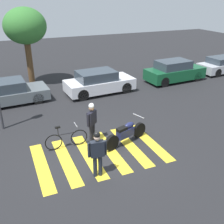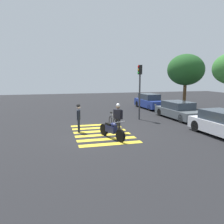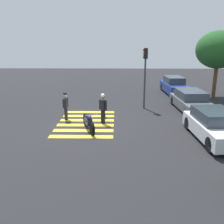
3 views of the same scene
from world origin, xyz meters
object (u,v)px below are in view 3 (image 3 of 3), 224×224
object	(u,v)px
police_motorcycle	(89,122)
leaning_bicycle	(103,111)
traffic_light_pole	(145,69)
car_white_van	(215,126)
car_grey_coupe	(191,101)
car_blue_hatchback	(174,86)
officer_by_motorcycle	(103,106)
officer_on_foot	(66,104)

from	to	relation	value
police_motorcycle	leaning_bicycle	xyz separation A→B (m)	(-2.35, 0.65, -0.08)
leaning_bicycle	traffic_light_pole	bearing A→B (deg)	130.09
police_motorcycle	leaning_bicycle	size ratio (longest dim) A/B	1.26
car_white_van	traffic_light_pole	bearing A→B (deg)	-154.14
police_motorcycle	car_grey_coupe	distance (m)	7.87
car_grey_coupe	car_blue_hatchback	bearing A→B (deg)	179.43
police_motorcycle	car_blue_hatchback	size ratio (longest dim) A/B	0.51
officer_by_motorcycle	car_blue_hatchback	world-z (taller)	officer_by_motorcycle
police_motorcycle	leaning_bicycle	world-z (taller)	police_motorcycle
officer_by_motorcycle	car_white_van	xyz separation A→B (m)	(2.37, 5.50, -0.32)
officer_on_foot	traffic_light_pole	xyz separation A→B (m)	(-2.83, 4.95, 1.80)
officer_by_motorcycle	car_blue_hatchback	xyz separation A→B (m)	(-8.76, 5.95, -0.30)
police_motorcycle	car_blue_hatchback	bearing A→B (deg)	146.32
car_white_van	car_grey_coupe	bearing A→B (deg)	175.92
car_grey_coupe	traffic_light_pole	distance (m)	3.87
police_motorcycle	car_grey_coupe	world-z (taller)	car_grey_coupe
police_motorcycle	car_white_van	world-z (taller)	car_white_van
officer_by_motorcycle	police_motorcycle	bearing A→B (deg)	-29.84
car_white_van	car_blue_hatchback	bearing A→B (deg)	177.71
car_white_van	traffic_light_pole	size ratio (longest dim) A/B	1.05
officer_on_foot	car_white_van	size ratio (longest dim) A/B	0.40
car_grey_coupe	traffic_light_pole	size ratio (longest dim) A/B	1.10
car_grey_coupe	traffic_light_pole	bearing A→B (deg)	-96.62
police_motorcycle	officer_by_motorcycle	bearing A→B (deg)	150.16
traffic_light_pole	police_motorcycle	bearing A→B (deg)	-36.10
officer_by_motorcycle	traffic_light_pole	xyz separation A→B (m)	(-3.43, 2.69, 1.78)
officer_on_foot	officer_by_motorcycle	world-z (taller)	officer_by_motorcycle
car_blue_hatchback	car_grey_coupe	world-z (taller)	car_blue_hatchback
leaning_bicycle	car_blue_hatchback	world-z (taller)	car_blue_hatchback
police_motorcycle	leaning_bicycle	distance (m)	2.44
officer_by_motorcycle	car_grey_coupe	distance (m)	6.65
officer_by_motorcycle	car_blue_hatchback	distance (m)	10.59
officer_on_foot	officer_by_motorcycle	xyz separation A→B (m)	(0.60, 2.26, 0.02)
police_motorcycle	officer_on_foot	size ratio (longest dim) A/B	1.28
police_motorcycle	officer_on_foot	distance (m)	2.45
traffic_light_pole	officer_on_foot	bearing A→B (deg)	-60.20
traffic_light_pole	officer_by_motorcycle	bearing A→B (deg)	-38.12
leaning_bicycle	officer_on_foot	world-z (taller)	officer_on_foot
officer_by_motorcycle	car_white_van	bearing A→B (deg)	66.68
leaning_bicycle	car_blue_hatchback	bearing A→B (deg)	141.84
leaning_bicycle	car_white_van	size ratio (longest dim) A/B	0.40
car_blue_hatchback	traffic_light_pole	distance (m)	6.58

